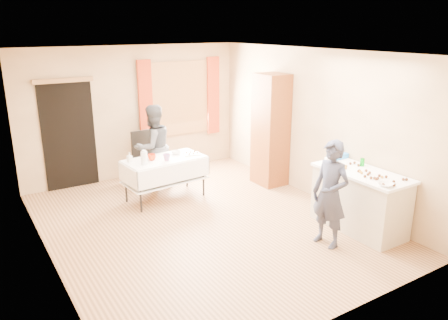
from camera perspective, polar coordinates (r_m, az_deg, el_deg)
floor at (r=6.90m, az=-2.68°, el=-8.29°), size 4.50×5.50×0.02m
ceiling at (r=6.24m, az=-3.03°, el=13.98°), size 4.50×5.50×0.02m
wall_back at (r=8.90m, az=-11.67°, el=6.11°), size 4.50×0.02×2.60m
wall_front at (r=4.38m, az=15.30°, el=-5.69°), size 4.50×0.02×2.60m
wall_left at (r=5.74m, az=-22.90°, el=-1.00°), size 0.02×5.50×2.60m
wall_right at (r=7.78m, az=11.86°, el=4.51°), size 0.02×5.50×2.60m
window_frame at (r=9.22m, az=-5.80°, el=8.01°), size 1.32×0.06×1.52m
window_pane at (r=9.21m, az=-5.75°, el=8.00°), size 1.20×0.02×1.40m
curtain_left at (r=8.86m, az=-10.20°, el=7.46°), size 0.28×0.06×1.65m
curtain_right at (r=9.55m, az=-1.43°, el=8.41°), size 0.28×0.06×1.65m
doorway at (r=8.58m, az=-19.60°, el=2.99°), size 0.95×0.04×2.00m
door_lintel at (r=8.38m, az=-20.26°, el=9.73°), size 1.05×0.06×0.08m
cabinet at (r=8.32m, az=6.10°, el=3.90°), size 0.50×0.60×2.12m
counter at (r=6.85m, az=17.28°, el=-5.08°), size 0.69×1.45×0.91m
party_table at (r=7.73m, az=-7.71°, el=-1.93°), size 1.46×0.84×0.75m
chair at (r=8.70m, az=-10.13°, el=-0.88°), size 0.44×0.44×1.00m
girl at (r=6.14m, az=13.71°, el=-4.35°), size 0.65×0.52×1.51m
woman at (r=8.21m, az=-9.22°, el=1.68°), size 1.00×0.90×1.58m
soda_can at (r=6.94m, az=17.62°, el=-0.27°), size 0.09×0.09×0.12m
mixing_bowl at (r=6.18m, az=20.39°, el=-3.04°), size 0.28×0.28×0.05m
foam_block at (r=6.98m, az=13.70°, el=-0.02°), size 0.18×0.15×0.08m
blue_basket at (r=7.25m, az=14.62°, el=0.54°), size 0.31×0.21×0.08m
pitcher at (r=7.32m, az=-10.38°, el=0.25°), size 0.12×0.12×0.22m
cup_red at (r=7.54m, az=-9.41°, el=0.36°), size 0.23×0.23×0.11m
cup_rainbow at (r=7.48m, az=-7.49°, el=0.35°), size 0.13×0.13×0.12m
small_bowl at (r=7.87m, az=-6.27°, el=1.00°), size 0.21×0.21×0.05m
pastry_tray at (r=7.80m, az=-4.20°, el=0.79°), size 0.32×0.26×0.02m
bottle at (r=7.50m, az=-12.24°, el=0.33°), size 0.11×0.11×0.16m
cake_balls at (r=6.58m, az=18.10°, el=-1.63°), size 0.49×1.02×0.04m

